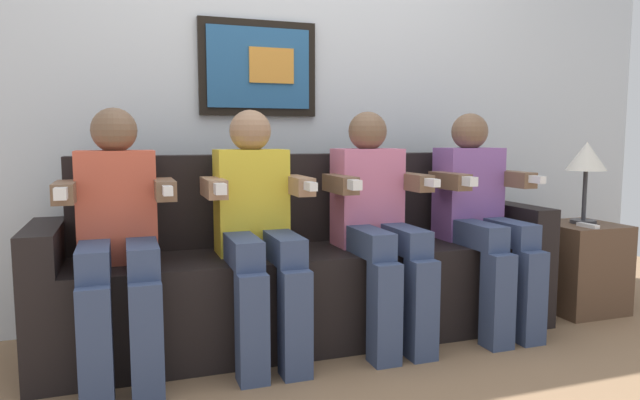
% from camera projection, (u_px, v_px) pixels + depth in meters
% --- Properties ---
extents(ground_plane, '(6.35, 6.35, 0.00)m').
position_uv_depth(ground_plane, '(331.00, 359.00, 2.53)').
color(ground_plane, '#8C6B4C').
extents(back_wall_assembly, '(4.89, 0.10, 2.60)m').
position_uv_depth(back_wall_assembly, '(282.00, 79.00, 3.10)').
color(back_wall_assembly, silver).
rests_on(back_wall_assembly, ground_plane).
extents(couch, '(2.49, 0.58, 0.90)m').
position_uv_depth(couch, '(308.00, 274.00, 2.80)').
color(couch, black).
rests_on(couch, ground_plane).
extents(person_leftmost, '(0.46, 0.56, 1.11)m').
position_uv_depth(person_leftmost, '(118.00, 230.00, 2.32)').
color(person_leftmost, '#D8593F').
rests_on(person_leftmost, ground_plane).
extents(person_left_center, '(0.46, 0.56, 1.11)m').
position_uv_depth(person_left_center, '(257.00, 223.00, 2.51)').
color(person_left_center, yellow).
rests_on(person_left_center, ground_plane).
extents(person_right_center, '(0.46, 0.56, 1.11)m').
position_uv_depth(person_right_center, '(377.00, 217.00, 2.70)').
color(person_right_center, pink).
rests_on(person_right_center, ground_plane).
extents(person_rightmost, '(0.46, 0.56, 1.11)m').
position_uv_depth(person_rightmost, '(481.00, 212.00, 2.90)').
color(person_rightmost, '#8C59A5').
rests_on(person_rightmost, ground_plane).
extents(side_table_right, '(0.40, 0.40, 0.50)m').
position_uv_depth(side_table_right, '(579.00, 267.00, 3.23)').
color(side_table_right, brown).
rests_on(side_table_right, ground_plane).
extents(table_lamp, '(0.22, 0.22, 0.46)m').
position_uv_depth(table_lamp, '(586.00, 160.00, 3.17)').
color(table_lamp, '#333338').
rests_on(table_lamp, side_table_right).
extents(spare_remote_on_table, '(0.04, 0.13, 0.02)m').
position_uv_depth(spare_remote_on_table, '(588.00, 226.00, 3.06)').
color(spare_remote_on_table, white).
rests_on(spare_remote_on_table, side_table_right).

